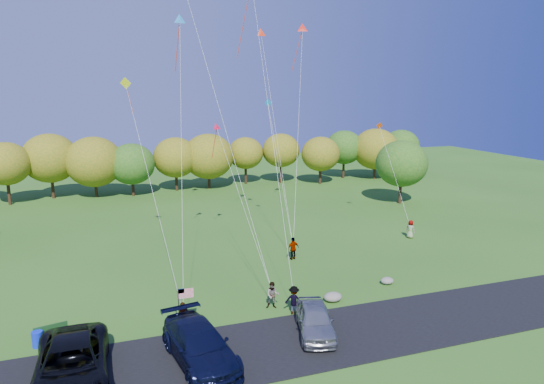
# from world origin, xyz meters

# --- Properties ---
(ground) EXTENTS (140.00, 140.00, 0.00)m
(ground) POSITION_xyz_m (0.00, 0.00, 0.00)
(ground) COLOR #2C5819
(ground) RESTS_ON ground
(asphalt_lane) EXTENTS (44.00, 6.00, 0.06)m
(asphalt_lane) POSITION_xyz_m (0.00, -4.00, 0.03)
(asphalt_lane) COLOR black
(asphalt_lane) RESTS_ON ground
(treeline) EXTENTS (74.90, 27.64, 8.48)m
(treeline) POSITION_xyz_m (1.23, 36.45, 4.63)
(treeline) COLOR #382314
(treeline) RESTS_ON ground
(minivan_dark) EXTENTS (3.19, 6.88, 1.91)m
(minivan_dark) POSITION_xyz_m (-10.47, -4.21, 1.01)
(minivan_dark) COLOR black
(minivan_dark) RESTS_ON asphalt_lane
(minivan_navy) EXTENTS (3.47, 6.46, 1.78)m
(minivan_navy) POSITION_xyz_m (-4.68, -4.25, 0.95)
(minivan_navy) COLOR black
(minivan_navy) RESTS_ON asphalt_lane
(minivan_silver) EXTENTS (3.08, 4.99, 1.59)m
(minivan_silver) POSITION_xyz_m (1.78, -3.44, 0.85)
(minivan_silver) COLOR gray
(minivan_silver) RESTS_ON asphalt_lane
(flyer_a) EXTENTS (0.65, 0.46, 1.68)m
(flyer_a) POSITION_xyz_m (-4.93, -0.80, 0.84)
(flyer_a) COLOR #4C4C59
(flyer_a) RESTS_ON ground
(flyer_b) EXTENTS (0.97, 0.86, 1.67)m
(flyer_b) POSITION_xyz_m (0.66, 0.36, 0.83)
(flyer_b) COLOR #4C4C59
(flyer_b) RESTS_ON ground
(flyer_c) EXTENTS (1.29, 1.15, 1.74)m
(flyer_c) POSITION_xyz_m (1.60, -0.80, 0.87)
(flyer_c) COLOR #4C4C59
(flyer_c) RESTS_ON ground
(flyer_d) EXTENTS (1.12, 0.65, 1.80)m
(flyer_d) POSITION_xyz_m (5.04, 8.07, 0.90)
(flyer_d) COLOR #4C4C59
(flyer_d) RESTS_ON ground
(flyer_e) EXTENTS (0.85, 0.96, 1.65)m
(flyer_e) POSITION_xyz_m (17.08, 9.89, 0.82)
(flyer_e) COLOR #4C4C59
(flyer_e) RESTS_ON ground
(park_bench) EXTENTS (1.66, 0.63, 0.93)m
(park_bench) POSITION_xyz_m (-11.76, 0.50, 0.50)
(park_bench) COLOR #153A17
(park_bench) RESTS_ON ground
(trash_barrel) EXTENTS (0.56, 0.56, 0.84)m
(trash_barrel) POSITION_xyz_m (-12.37, 0.02, 0.42)
(trash_barrel) COLOR #0E27D2
(trash_barrel) RESTS_ON ground
(flag_assembly) EXTENTS (0.88, 0.57, 2.38)m
(flag_assembly) POSITION_xyz_m (-4.87, -0.43, 1.77)
(flag_assembly) COLOR black
(flag_assembly) RESTS_ON ground
(boulder_near) EXTENTS (1.18, 0.93, 0.59)m
(boulder_near) POSITION_xyz_m (4.56, 0.01, 0.30)
(boulder_near) COLOR #9A9787
(boulder_near) RESTS_ON ground
(boulder_far) EXTENTS (0.91, 0.76, 0.47)m
(boulder_far) POSITION_xyz_m (9.33, 1.34, 0.24)
(boulder_far) COLOR slate
(boulder_far) RESTS_ON ground
(kites_aloft) EXTENTS (23.73, 9.43, 15.86)m
(kites_aloft) POSITION_xyz_m (2.08, 12.64, 18.55)
(kites_aloft) COLOR #E51977
(kites_aloft) RESTS_ON ground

